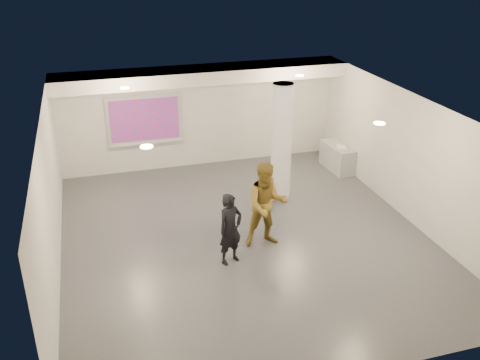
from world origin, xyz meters
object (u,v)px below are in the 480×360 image
object	(u,v)px
projection_screen	(145,120)
woman	(230,229)
credenza	(338,157)
man	(267,205)
column	(281,142)

from	to	relation	value
projection_screen	woman	bearing A→B (deg)	-79.06
credenza	woman	distance (m)	5.77
projection_screen	man	world-z (taller)	projection_screen
column	woman	xyz separation A→B (m)	(-2.07, -2.66, -0.73)
woman	man	world-z (taller)	man
credenza	column	bearing A→B (deg)	-156.04
column	projection_screen	distance (m)	4.08
projection_screen	man	bearing A→B (deg)	-67.84
column	man	bearing A→B (deg)	-117.39
column	man	size ratio (longest dim) A/B	1.57
column	woman	size ratio (longest dim) A/B	1.94
woman	credenza	bearing A→B (deg)	19.22
projection_screen	woman	world-z (taller)	projection_screen
projection_screen	man	xyz separation A→B (m)	(1.97, -4.83, -0.57)
man	projection_screen	bearing A→B (deg)	115.45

